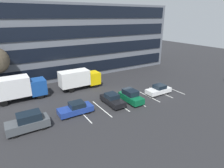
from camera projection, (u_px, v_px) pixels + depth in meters
The scene contains 10 objects.
ground_plane at pixel (123, 94), 30.96m from camera, with size 120.00×120.00×0.00m, color #262628.
office_building at pixel (79, 39), 42.89m from camera, with size 40.11×12.98×14.40m.
lot_markings at pixel (134, 100), 28.70m from camera, with size 16.94×5.40×0.01m.
box_truck_yellow at pixel (79, 78), 32.60m from camera, with size 7.20×2.38×3.34m.
box_truck_blue at pixel (17, 88), 27.85m from camera, with size 7.92×2.62×3.67m.
suv_forest at pixel (131, 96), 27.72m from camera, with size 1.77×4.16×1.88m.
sedan_navy at pixel (76, 109), 24.37m from camera, with size 4.44×1.86×1.59m.
sedan_white at pixel (159, 90), 30.69m from camera, with size 4.26×1.78×1.53m.
suv_charcoal at pixel (28, 122), 20.83m from camera, with size 4.50×1.91×2.04m.
sedan_black at pixel (112, 100), 27.04m from camera, with size 1.84×4.39×1.57m.
Camera 1 is at (-16.63, -23.33, 12.00)m, focal length 30.27 mm.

